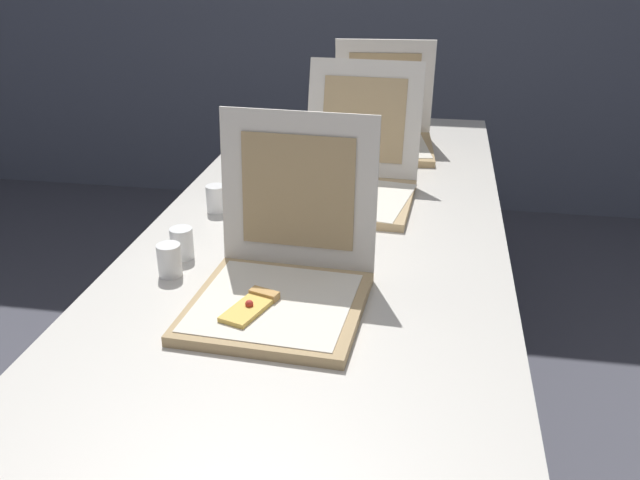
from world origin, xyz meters
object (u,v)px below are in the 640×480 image
object	(u,v)px
table	(324,248)
cup_white_near_right	(169,260)
pizza_box_back	(382,134)
cup_white_far	(285,166)
pizza_box_front	(281,279)
pizza_box_middle	(353,180)
cup_white_mid	(216,199)
cup_white_near_center	(182,243)

from	to	relation	value
table	cup_white_near_right	world-z (taller)	cup_white_near_right
table	cup_white_near_right	xyz separation A→B (m)	(-0.30, -0.29, 0.08)
table	pizza_box_back	xyz separation A→B (m)	(0.08, 0.74, 0.10)
cup_white_near_right	cup_white_far	bearing A→B (deg)	80.55
pizza_box_front	cup_white_far	bearing A→B (deg)	104.71
pizza_box_front	pizza_box_middle	xyz separation A→B (m)	(0.07, 0.62, -0.00)
pizza_box_front	cup_white_far	size ratio (longest dim) A/B	5.23
pizza_box_middle	cup_white_near_right	distance (m)	0.64
pizza_box_middle	pizza_box_back	distance (m)	0.49
cup_white_mid	cup_white_far	bearing A→B (deg)	67.52
table	pizza_box_middle	world-z (taller)	pizza_box_middle
cup_white_near_center	pizza_box_back	bearing A→B (deg)	67.88
cup_white_near_center	cup_white_mid	bearing A→B (deg)	91.61
pizza_box_front	pizza_box_middle	bearing A→B (deg)	86.64
pizza_box_back	cup_white_near_right	world-z (taller)	pizza_box_back
cup_white_mid	cup_white_near_center	bearing A→B (deg)	-88.39
cup_white_near_right	cup_white_near_center	xyz separation A→B (m)	(-0.00, 0.09, 0.00)
pizza_box_front	table	bearing A→B (deg)	88.51
table	cup_white_near_right	distance (m)	0.42
pizza_box_middle	cup_white_mid	xyz separation A→B (m)	(-0.35, -0.17, -0.01)
cup_white_near_right	cup_white_mid	bearing A→B (deg)	91.81
pizza_box_front	pizza_box_back	distance (m)	1.11
pizza_box_middle	cup_white_near_center	bearing A→B (deg)	-124.07
pizza_box_middle	cup_white_near_right	bearing A→B (deg)	-118.99
table	cup_white_mid	bearing A→B (deg)	164.19
pizza_box_front	cup_white_mid	bearing A→B (deg)	124.87
table	pizza_box_back	world-z (taller)	pizza_box_back
pizza_box_back	pizza_box_middle	bearing A→B (deg)	-99.48
cup_white_near_right	cup_white_mid	size ratio (longest dim) A/B	1.00
table	cup_white_near_right	bearing A→B (deg)	-135.86
pizza_box_back	cup_white_near_right	xyz separation A→B (m)	(-0.38, -1.03, -0.02)
table	pizza_box_back	bearing A→B (deg)	83.76
pizza_box_middle	pizza_box_back	size ratio (longest dim) A/B	1.23
pizza_box_middle	cup_white_near_center	world-z (taller)	pizza_box_middle
pizza_box_back	cup_white_mid	distance (m)	0.76
cup_white_near_center	cup_white_far	bearing A→B (deg)	78.78
pizza_box_front	cup_white_near_center	xyz separation A→B (m)	(-0.27, 0.17, -0.02)
cup_white_mid	pizza_box_front	bearing A→B (deg)	-58.15
pizza_box_front	pizza_box_back	bearing A→B (deg)	87.35
pizza_box_back	cup_white_mid	world-z (taller)	pizza_box_back
pizza_box_middle	cup_white_far	bearing A→B (deg)	152.18
table	cup_white_far	distance (m)	0.44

